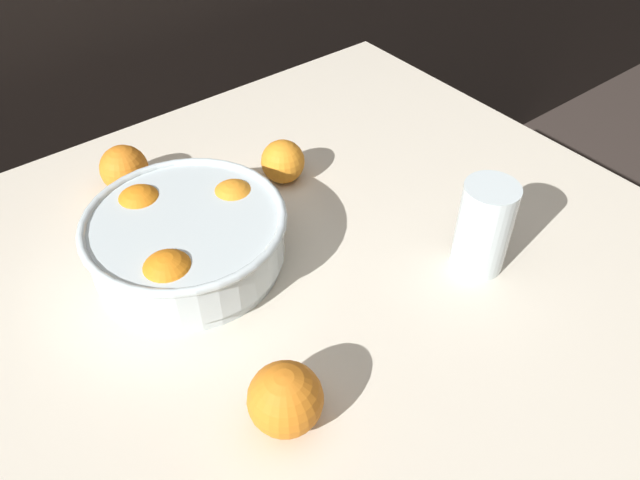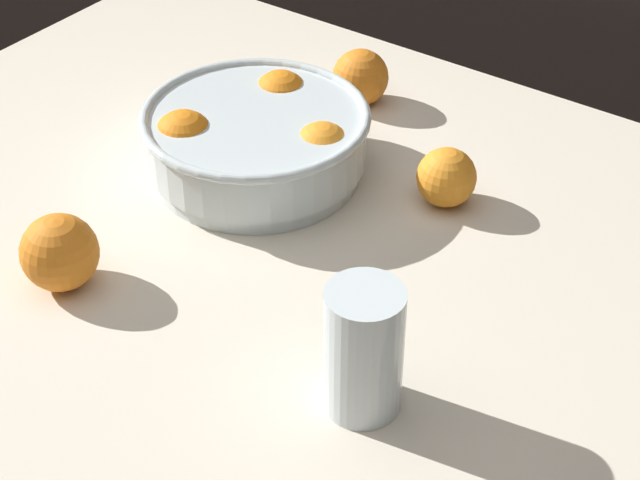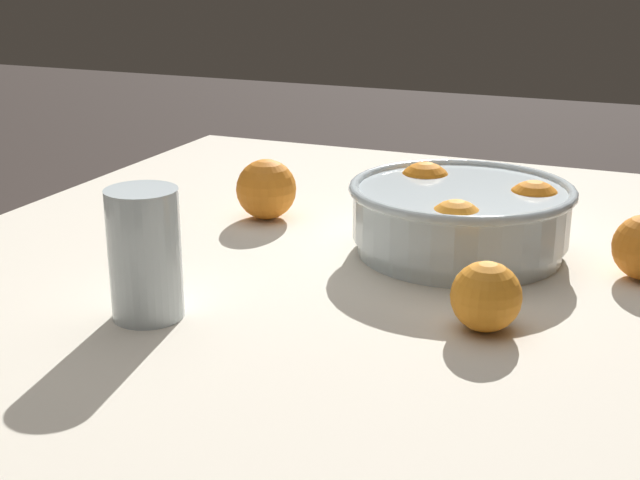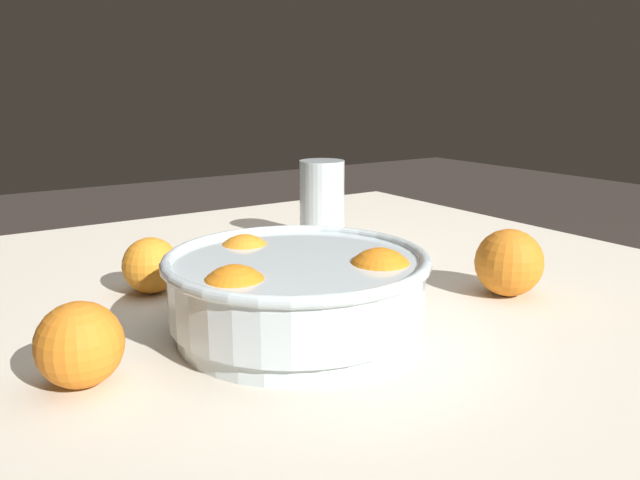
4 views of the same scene
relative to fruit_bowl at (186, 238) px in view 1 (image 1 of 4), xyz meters
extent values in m
cube|color=beige|center=(0.08, -0.13, -0.06)|extent=(1.15, 1.01, 0.03)
cylinder|color=#936B47|center=(0.59, 0.32, -0.45)|extent=(0.05, 0.05, 0.75)
cylinder|color=silver|center=(0.00, 0.00, -0.04)|extent=(0.25, 0.25, 0.02)
cylinder|color=silver|center=(0.00, 0.00, 0.00)|extent=(0.26, 0.26, 0.06)
torus|color=silver|center=(0.00, 0.00, 0.03)|extent=(0.27, 0.27, 0.01)
sphere|color=orange|center=(0.09, 0.01, 0.01)|extent=(0.07, 0.07, 0.07)
sphere|color=orange|center=(-0.02, 0.08, 0.01)|extent=(0.07, 0.07, 0.07)
sphere|color=orange|center=(-0.06, -0.06, 0.01)|extent=(0.07, 0.07, 0.07)
cylinder|color=#F4A314|center=(0.31, -0.24, 0.00)|extent=(0.06, 0.06, 0.09)
cylinder|color=silver|center=(0.31, -0.24, 0.02)|extent=(0.07, 0.07, 0.13)
sphere|color=orange|center=(-0.04, -0.28, -0.01)|extent=(0.08, 0.08, 0.08)
sphere|color=orange|center=(0.21, 0.08, -0.01)|extent=(0.07, 0.07, 0.07)
sphere|color=orange|center=(0.01, 0.21, -0.01)|extent=(0.07, 0.07, 0.07)
camera|label=1|loc=(-0.24, -0.59, 0.56)|focal=35.00mm
camera|label=2|loc=(0.68, -0.83, 0.68)|focal=60.00mm
camera|label=3|loc=(1.01, 0.24, 0.31)|focal=50.00mm
camera|label=4|loc=(-0.52, 0.32, 0.20)|focal=35.00mm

